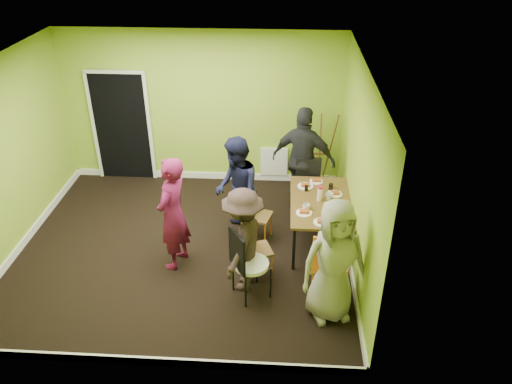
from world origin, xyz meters
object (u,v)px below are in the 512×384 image
chair_front_end (330,265)px  person_left_near (243,240)px  chair_back_end (308,176)px  orange_bottle (320,190)px  chair_left_near (252,246)px  person_front_end (334,262)px  person_standing (173,214)px  chair_left_far (254,210)px  blue_bottle (334,209)px  chair_bentwood (246,261)px  easel (319,152)px  person_left_far (237,190)px  thermos (320,194)px  person_back_end (304,160)px  dining_table (321,204)px

chair_front_end → person_left_near: person_left_near is taller
chair_back_end → orange_bottle: size_ratio=11.46×
chair_back_end → chair_front_end: size_ratio=0.92×
chair_left_near → chair_front_end: size_ratio=0.82×
orange_bottle → person_left_near: 1.71m
orange_bottle → person_front_end: size_ratio=0.05×
chair_left_near → person_standing: 1.19m
chair_back_end → person_front_end: bearing=100.4°
chair_left_far → chair_left_near: 0.91m
chair_left_far → blue_bottle: bearing=85.2°
chair_front_end → chair_bentwood: 1.07m
easel → person_left_far: person_left_far is taller
chair_front_end → person_left_near: bearing=-174.5°
thermos → person_left_far: size_ratio=0.12×
orange_bottle → easel: bearing=88.0°
blue_bottle → person_left_far: size_ratio=0.11×
chair_left_near → orange_bottle: chair_left_near is taller
easel → person_front_end: (0.02, -3.24, 0.10)m
chair_left_near → person_back_end: bearing=138.4°
person_standing → orange_bottle: bearing=129.3°
chair_bentwood → blue_bottle: (1.17, 0.92, 0.26)m
blue_bottle → chair_left_far: bearing=160.0°
dining_table → blue_bottle: size_ratio=8.18×
chair_back_end → person_standing: 2.44m
chair_bentwood → blue_bottle: size_ratio=5.78×
chair_back_end → person_left_far: 1.34m
chair_back_end → person_front_end: 2.42m
chair_left_far → person_back_end: person_back_end is taller
easel → person_left_far: 2.07m
blue_bottle → orange_bottle: size_ratio=2.11×
blue_bottle → thermos: bearing=114.9°
person_left_far → person_standing: bearing=-59.4°
person_back_end → chair_bentwood: bearing=87.8°
thermos → person_front_end: 1.58m
orange_bottle → person_left_near: (-1.08, -1.33, -0.04)m
chair_back_end → easel: easel is taller
chair_front_end → blue_bottle: size_ratio=5.88×
thermos → blue_bottle: (0.18, -0.39, -0.01)m
chair_back_end → person_left_near: 2.12m
chair_bentwood → person_left_near: (-0.06, 0.22, 0.17)m
easel → person_back_end: bearing=-114.1°
orange_bottle → person_left_far: size_ratio=0.05×
chair_left_far → person_front_end: size_ratio=0.53×
dining_table → person_left_near: (-1.07, -1.07, 0.06)m
chair_left_far → thermos: 1.04m
chair_left_near → person_left_far: size_ratio=0.53×
chair_bentwood → person_standing: (-1.07, 0.64, 0.27)m
dining_table → thermos: bearing=133.8°
chair_left_near → blue_bottle: (1.12, 0.48, 0.34)m
orange_bottle → person_front_end: bearing=-87.8°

